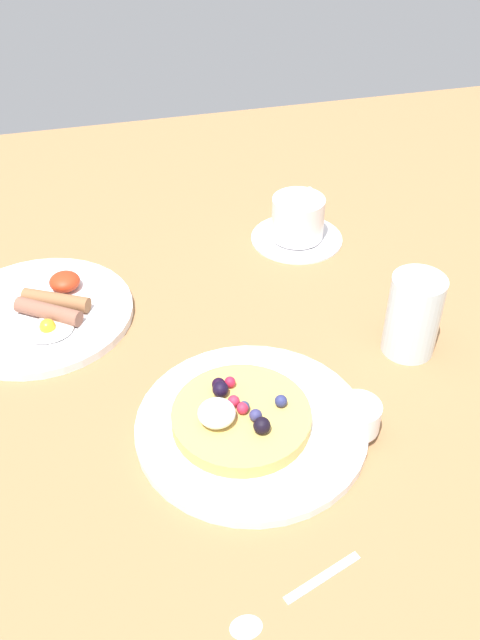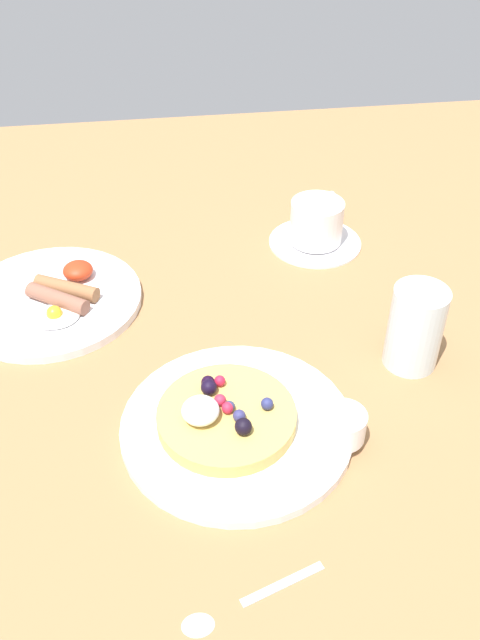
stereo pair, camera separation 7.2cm
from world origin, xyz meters
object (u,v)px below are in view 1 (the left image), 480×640
at_px(pancake_plate, 251,426).
at_px(coffee_saucer, 297,237).
at_px(teaspoon, 273,608).
at_px(coffee_cup, 298,216).
at_px(water_glass, 413,315).
at_px(breakfast_plate, 40,314).
at_px(syrup_ramekin, 358,416).

distance_m(pancake_plate, coffee_saucer, 0.39).
bearing_deg(teaspoon, coffee_saucer, 69.98).
relative_size(coffee_saucer, teaspoon, 1.05).
bearing_deg(coffee_cup, water_glass, -79.04).
height_order(teaspoon, water_glass, water_glass).
bearing_deg(breakfast_plate, teaspoon, -68.57).
relative_size(syrup_ramekin, breakfast_plate, 0.20).
distance_m(pancake_plate, breakfast_plate, 0.33).
bearing_deg(water_glass, syrup_ramekin, -134.89).
xyz_separation_m(syrup_ramekin, teaspoon, (-0.14, -0.17, -0.03)).
distance_m(pancake_plate, teaspoon, 0.21).
bearing_deg(pancake_plate, water_glass, 20.11).
xyz_separation_m(pancake_plate, breakfast_plate, (-0.22, 0.26, 0.00)).
distance_m(syrup_ramekin, water_glass, 0.16).
relative_size(pancake_plate, teaspoon, 1.91).
relative_size(syrup_ramekin, water_glass, 0.47).
height_order(pancake_plate, breakfast_plate, same).
distance_m(coffee_saucer, teaspoon, 0.59).
bearing_deg(breakfast_plate, coffee_saucer, 14.17).
relative_size(breakfast_plate, coffee_saucer, 1.75).
xyz_separation_m(syrup_ramekin, coffee_cup, (0.06, 0.39, 0.01)).
bearing_deg(syrup_ramekin, water_glass, 45.11).
distance_m(coffee_saucer, water_glass, 0.28).
relative_size(coffee_cup, water_glass, 0.94).
height_order(breakfast_plate, teaspoon, breakfast_plate).
relative_size(syrup_ramekin, teaspoon, 0.37).
bearing_deg(breakfast_plate, water_glass, -21.92).
xyz_separation_m(breakfast_plate, coffee_cup, (0.38, 0.10, 0.03)).
height_order(pancake_plate, teaspoon, pancake_plate).
xyz_separation_m(coffee_saucer, teaspoon, (-0.20, -0.55, -0.00)).
bearing_deg(coffee_cup, breakfast_plate, -165.67).
bearing_deg(water_glass, teaspoon, -132.16).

